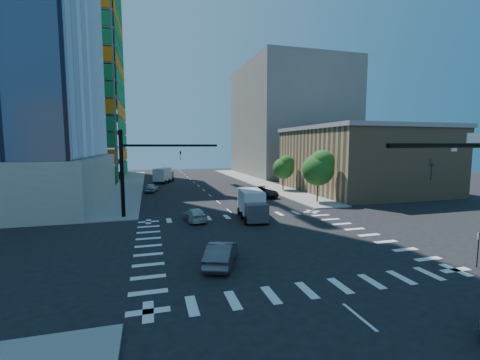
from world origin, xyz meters
name	(u,v)px	position (x,y,z in m)	size (l,w,h in m)	color
ground	(265,240)	(0.00, 0.00, 0.00)	(160.00, 160.00, 0.00)	black
road_markings	(265,240)	(0.00, 0.00, 0.01)	(20.00, 20.00, 0.01)	silver
sidewalk_ne	(255,181)	(12.50, 40.00, 0.07)	(5.00, 60.00, 0.15)	gray
sidewalk_nw	(129,185)	(-12.50, 40.00, 0.07)	(5.00, 60.00, 0.15)	gray
construction_building	(64,72)	(-27.41, 61.93, 24.61)	(25.16, 34.50, 70.60)	slate
commercial_building	(361,159)	(25.00, 22.00, 5.31)	(20.50, 22.50, 10.60)	#917554
bg_building_ne	(289,121)	(27.00, 55.00, 14.00)	(24.00, 30.00, 28.00)	slate
signal_mast_nw	(137,165)	(-10.00, 11.50, 5.49)	(10.20, 0.40, 9.00)	black
tree_south	(319,167)	(12.63, 13.90, 4.69)	(4.16, 4.16, 6.82)	#382316
tree_north	(284,167)	(12.93, 25.90, 3.99)	(3.54, 3.52, 5.78)	#382316
no_parking_sign	(478,246)	(10.70, -9.00, 1.38)	(0.30, 0.06, 2.20)	black
car_nb_far	(263,192)	(7.21, 20.39, 0.78)	(2.57, 5.58, 1.55)	black
car_sb_near	(195,215)	(-4.50, 8.11, 0.64)	(1.78, 4.39, 1.27)	#BABABA
car_sb_mid	(152,188)	(-8.50, 30.06, 0.72)	(1.69, 4.20, 1.43)	#A9AAB1
car_sb_cross	(221,253)	(-4.53, -4.25, 0.74)	(1.57, 4.49, 1.48)	#4B4A4F
box_truck_near	(253,207)	(1.28, 7.16, 1.29)	(3.02, 5.79, 2.91)	black
box_truck_far	(164,176)	(-5.95, 43.17, 1.33)	(4.41, 6.22, 3.00)	black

